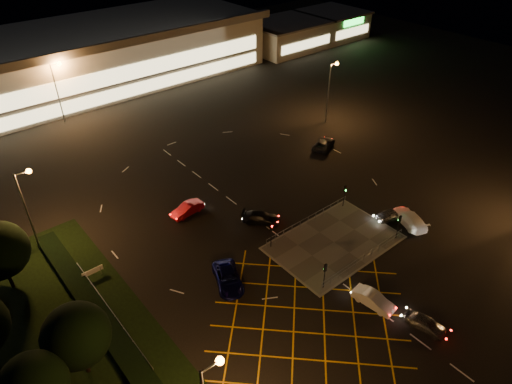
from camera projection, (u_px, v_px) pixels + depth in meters
ground at (309, 241)px, 51.79m from camera, size 180.00×180.00×0.00m
pedestrian_island at (334, 242)px, 51.54m from camera, size 14.00×9.00×0.12m
grass_verge at (40, 338)px, 40.90m from camera, size 18.00×30.00×0.08m
hedge at (93, 307)px, 43.26m from camera, size 2.00×26.00×1.00m
supermarket at (83, 58)px, 88.04m from camera, size 72.00×26.50×10.50m
retail_unit_a at (286, 35)px, 108.28m from camera, size 18.80×14.80×6.35m
retail_unit_b at (332, 24)px, 116.65m from camera, size 14.80×14.80×6.35m
streetlight_nw at (28, 200)px, 47.12m from camera, size 1.78×0.56×10.03m
streetlight_ne at (331, 84)px, 73.54m from camera, size 1.78×0.56×10.03m
streetlight_far_left at (58, 84)px, 73.47m from camera, size 1.78×0.56×10.03m
streetlight_far_right at (245, 36)px, 95.70m from camera, size 1.78×0.56×10.03m
signal_sw at (325, 271)px, 44.55m from camera, size 0.28×0.30×3.15m
signal_se at (399, 222)px, 50.84m from camera, size 0.28×0.30×3.15m
signal_nw at (271, 231)px, 49.61m from camera, size 0.28×0.30×3.15m
signal_ne at (345, 191)px, 55.90m from camera, size 0.28×0.30×3.15m
tree_e at (76, 336)px, 35.53m from camera, size 5.40×5.40×7.35m
car_near_silver at (426, 323)px, 41.51m from camera, size 2.22×3.96×1.27m
car_queue_white at (373, 300)px, 43.72m from camera, size 1.98×4.37×1.39m
car_left_blue at (228, 278)px, 46.02m from camera, size 4.34×5.85×1.48m
car_far_dkgrey at (261, 218)px, 54.34m from camera, size 4.43×4.64×1.33m
car_right_silver at (391, 214)px, 54.87m from camera, size 4.06×2.56×1.29m
car_circ_red at (187, 209)px, 55.64m from camera, size 4.42×1.90×1.42m
car_east_grey at (324, 144)px, 69.26m from camera, size 5.60×4.27×1.41m
car_approach_white at (409, 218)px, 54.06m from camera, size 3.80×5.67×1.52m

